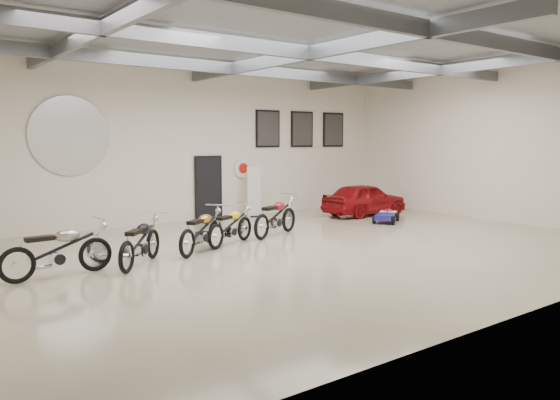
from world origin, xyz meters
TOP-DOWN VIEW (x-y plane):
  - floor at (0.00, 0.00)m, footprint 16.00×12.00m
  - ceiling at (0.00, 0.00)m, footprint 16.00×12.00m
  - back_wall at (0.00, 6.00)m, footprint 16.00×0.02m
  - right_wall at (8.00, 0.00)m, footprint 0.02×12.00m
  - ceiling_beams at (0.00, 0.00)m, footprint 15.80×11.80m
  - door at (0.50, 5.95)m, footprint 0.92×0.08m
  - logo_plaque at (-4.00, 5.95)m, footprint 2.30×0.06m
  - poster_left at (3.00, 5.96)m, footprint 1.05×0.08m
  - poster_mid at (4.60, 5.96)m, footprint 1.05×0.08m
  - poster_right at (6.20, 5.96)m, footprint 1.05×0.08m
  - oil_sign at (1.90, 5.95)m, footprint 0.72×0.10m
  - banner_stand at (2.07, 5.50)m, footprint 0.52×0.31m
  - motorcycle_silver at (-5.81, 0.67)m, footprint 2.20×0.84m
  - motorcycle_black at (-4.12, 0.68)m, footprint 1.90×1.92m
  - motorcycle_gold at (-2.38, 1.14)m, footprint 2.09×1.70m
  - motorcycle_yellow at (-1.33, 1.54)m, footprint 2.04×1.42m
  - motorcycle_red at (0.39, 1.92)m, footprint 2.27×1.51m
  - go_kart at (4.90, 1.87)m, footprint 1.68×1.41m
  - vintage_car at (5.53, 3.51)m, footprint 1.51×3.45m

SIDE VIEW (x-z plane):
  - floor at x=0.00m, z-range -0.01..0.01m
  - go_kart at x=4.90m, z-range 0.00..0.56m
  - motorcycle_yellow at x=-1.33m, z-range 0.00..1.02m
  - motorcycle_black at x=-4.12m, z-range 0.00..1.07m
  - motorcycle_gold at x=-2.38m, z-range 0.00..1.08m
  - motorcycle_silver at x=-5.81m, z-range 0.00..1.12m
  - motorcycle_red at x=0.39m, z-range 0.00..1.14m
  - vintage_car at x=5.53m, z-range 0.00..1.16m
  - banner_stand at x=2.07m, z-range 0.00..1.80m
  - door at x=0.50m, z-range 0.00..2.10m
  - oil_sign at x=1.90m, z-range 1.34..2.06m
  - back_wall at x=0.00m, z-range 0.00..5.00m
  - right_wall at x=8.00m, z-range 0.00..5.00m
  - logo_plaque at x=-4.00m, z-range 2.22..3.38m
  - poster_left at x=3.00m, z-range 2.42..3.78m
  - poster_mid at x=4.60m, z-range 2.42..3.78m
  - poster_right at x=6.20m, z-range 2.42..3.78m
  - ceiling_beams at x=0.00m, z-range 4.59..4.91m
  - ceiling at x=0.00m, z-range 5.00..5.00m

